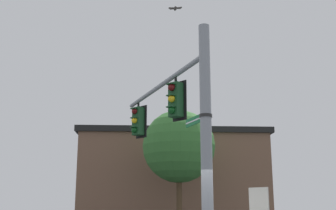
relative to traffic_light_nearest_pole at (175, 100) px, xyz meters
name	(u,v)px	position (x,y,z in m)	size (l,w,h in m)	color
signal_pole	(206,143)	(-1.75, 0.77, -1.57)	(0.29, 0.29, 6.35)	gray
mast_arm	(161,85)	(1.13, -0.53, 0.77)	(0.15, 0.15, 6.32)	gray
traffic_light_nearest_pole	(175,100)	(0.00, 0.00, 0.00)	(0.54, 0.49, 1.31)	black
traffic_light_mid_inner	(138,121)	(3.22, -1.46, 0.00)	(0.54, 0.49, 1.31)	black
street_name_sign	(200,118)	(-1.48, 0.65, -0.87)	(1.25, 0.67, 0.22)	#147238
bird_flying	(175,8)	(0.58, -0.65, 3.38)	(0.36, 0.39, 0.10)	#4C4742
storefront_building	(172,186)	(8.68, -9.17, -1.89)	(11.98, 12.08, 5.68)	brown
tree_by_storefront	(179,147)	(4.44, -5.10, -0.47)	(3.24, 3.24, 5.91)	#4C3823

